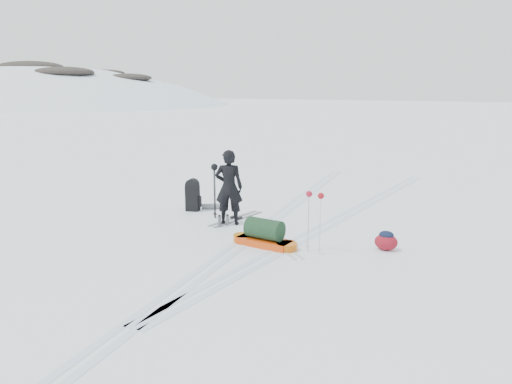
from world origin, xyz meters
TOP-DOWN VIEW (x-y plane):
  - ground at (0.00, 0.00)m, footprint 200.00×200.00m
  - ski_tracks at (0.61, 0.88)m, footprint 3.38×17.97m
  - skier at (-0.91, 0.41)m, footprint 0.78×0.64m
  - pulk_sled at (0.56, -0.75)m, footprint 1.57×0.65m
  - expedition_rucksack at (-2.38, 1.21)m, footprint 0.84×0.75m
  - ski_poles_black at (-1.51, 0.77)m, footprint 0.18×0.18m
  - ski_poles_silver at (1.65, -0.74)m, footprint 0.40×0.20m
  - touring_skis_grey at (-0.96, 0.89)m, footprint 0.66×1.88m
  - touring_skis_white at (0.97, -0.71)m, footprint 1.32×1.31m
  - rope_coil at (0.37, -0.41)m, footprint 0.49×0.49m
  - small_daypack at (2.95, 0.06)m, footprint 0.59×0.57m
  - thermos_pair at (-0.94, 0.17)m, footprint 0.20×0.29m
  - stuff_sack at (-0.02, -0.03)m, footprint 0.39×0.31m

SIDE VIEW (x-z plane):
  - ground at x=0.00m, z-range 0.00..0.00m
  - ski_tracks at x=0.61m, z-range 0.00..0.01m
  - touring_skis_white at x=0.97m, z-range -0.02..0.04m
  - touring_skis_grey at x=-0.96m, z-range -0.02..0.05m
  - rope_coil at x=0.37m, z-range 0.00..0.06m
  - stuff_sack at x=-0.02m, z-range 0.00..0.23m
  - thermos_pair at x=-0.94m, z-range -0.01..0.29m
  - small_daypack at x=2.95m, z-range -0.01..0.40m
  - pulk_sled at x=0.56m, z-range -0.07..0.52m
  - expedition_rucksack at x=-2.38m, z-range -0.03..0.85m
  - skier at x=-0.91m, z-range 0.00..1.84m
  - ski_poles_silver at x=1.65m, z-range 0.43..1.69m
  - ski_poles_black at x=-1.51m, z-range 0.45..1.86m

